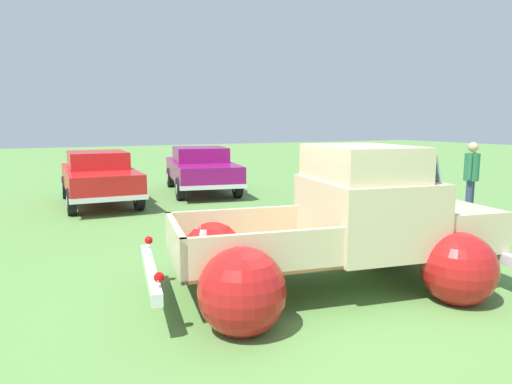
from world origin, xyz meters
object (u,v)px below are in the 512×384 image
vintage_pickup_truck (348,232)px  show_car_0 (99,175)px  show_car_1 (201,167)px  spectator_0 (471,174)px

vintage_pickup_truck → show_car_0: size_ratio=1.11×
show_car_1 → spectator_0: size_ratio=2.74×
vintage_pickup_truck → spectator_0: size_ratio=2.75×
show_car_0 → spectator_0: bearing=54.6°
show_car_0 → show_car_1: (3.27, 0.86, 0.00)m
vintage_pickup_truck → spectator_0: 6.11m
vintage_pickup_truck → show_car_1: (1.18, 9.17, 0.03)m
show_car_1 → spectator_0: 7.95m
show_car_0 → spectator_0: 9.57m
vintage_pickup_truck → show_car_1: size_ratio=1.01×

